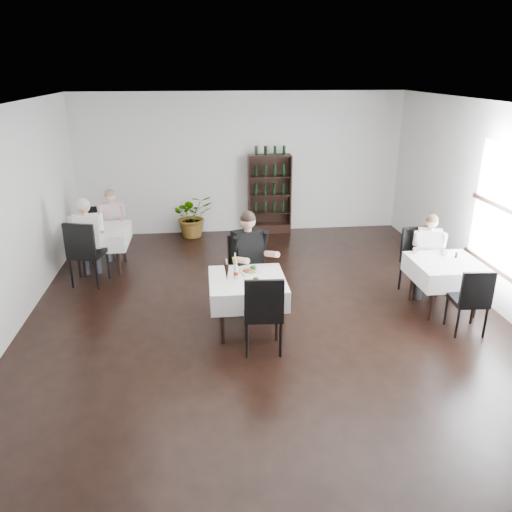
# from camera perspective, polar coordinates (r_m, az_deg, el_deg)

# --- Properties ---
(room_shell) EXTENTS (9.00, 9.00, 9.00)m
(room_shell) POSITION_cam_1_polar(r_m,az_deg,el_deg) (6.57, 1.56, 3.39)
(room_shell) COLOR black
(room_shell) RESTS_ON ground
(wine_shelf) EXTENTS (0.90, 0.28, 1.75)m
(wine_shelf) POSITION_cam_1_polar(r_m,az_deg,el_deg) (10.94, 1.56, 6.99)
(wine_shelf) COLOR black
(wine_shelf) RESTS_ON ground
(main_table) EXTENTS (1.03, 1.03, 0.77)m
(main_table) POSITION_cam_1_polar(r_m,az_deg,el_deg) (6.85, -1.00, -3.72)
(main_table) COLOR black
(main_table) RESTS_ON ground
(left_table) EXTENTS (0.98, 0.98, 0.77)m
(left_table) POSITION_cam_1_polar(r_m,az_deg,el_deg) (9.34, -17.34, 2.12)
(left_table) COLOR black
(left_table) RESTS_ON ground
(right_table) EXTENTS (0.98, 0.98, 0.77)m
(right_table) POSITION_cam_1_polar(r_m,az_deg,el_deg) (7.95, 20.85, -1.59)
(right_table) COLOR black
(right_table) RESTS_ON ground
(potted_tree) EXTENTS (0.99, 0.91, 0.94)m
(potted_tree) POSITION_cam_1_polar(r_m,az_deg,el_deg) (10.83, -7.24, 4.61)
(potted_tree) COLOR #2E5F20
(potted_tree) RESTS_ON ground
(main_chair_far) EXTENTS (0.64, 0.64, 1.13)m
(main_chair_far) POSITION_cam_1_polar(r_m,az_deg,el_deg) (7.51, -0.98, -1.26)
(main_chair_far) COLOR black
(main_chair_far) RESTS_ON ground
(main_chair_near) EXTENTS (0.52, 0.52, 1.07)m
(main_chair_near) POSITION_cam_1_polar(r_m,az_deg,el_deg) (6.30, 0.85, -6.12)
(main_chair_near) COLOR black
(main_chair_near) RESTS_ON ground
(left_chair_far) EXTENTS (0.53, 0.53, 1.00)m
(left_chair_far) POSITION_cam_1_polar(r_m,az_deg,el_deg) (9.92, -17.35, 2.89)
(left_chair_far) COLOR black
(left_chair_far) RESTS_ON ground
(left_chair_near) EXTENTS (0.63, 0.63, 1.13)m
(left_chair_near) POSITION_cam_1_polar(r_m,az_deg,el_deg) (8.70, -18.98, 0.71)
(left_chair_near) COLOR black
(left_chair_near) RESTS_ON ground
(right_chair_far) EXTENTS (0.56, 0.57, 1.06)m
(right_chair_far) POSITION_cam_1_polar(r_m,az_deg,el_deg) (8.44, 18.04, -0.04)
(right_chair_far) COLOR black
(right_chair_far) RESTS_ON ground
(right_chair_near) EXTENTS (0.47, 0.48, 0.97)m
(right_chair_near) POSITION_cam_1_polar(r_m,az_deg,el_deg) (7.35, 23.39, -4.35)
(right_chair_near) COLOR black
(right_chair_near) RESTS_ON ground
(diner_main) EXTENTS (0.69, 0.73, 1.54)m
(diner_main) POSITION_cam_1_polar(r_m,az_deg,el_deg) (7.26, -0.63, 0.10)
(diner_main) COLOR #3A3A41
(diner_main) RESTS_ON ground
(diner_left_far) EXTENTS (0.50, 0.51, 1.31)m
(diner_left_far) POSITION_cam_1_polar(r_m,az_deg,el_deg) (9.87, -16.15, 4.10)
(diner_left_far) COLOR #3A3A41
(diner_left_far) RESTS_ON ground
(diner_left_near) EXTENTS (0.60, 0.62, 1.47)m
(diner_left_near) POSITION_cam_1_polar(r_m,az_deg,el_deg) (8.83, -18.74, 2.51)
(diner_left_near) COLOR #3A3A41
(diner_left_near) RESTS_ON ground
(diner_right_far) EXTENTS (0.57, 0.61, 1.32)m
(diner_right_far) POSITION_cam_1_polar(r_m,az_deg,el_deg) (8.34, 19.14, 0.74)
(diner_right_far) COLOR #3A3A41
(diner_right_far) RESTS_ON ground
(plate_far) EXTENTS (0.35, 0.35, 0.09)m
(plate_far) POSITION_cam_1_polar(r_m,az_deg,el_deg) (6.99, -0.66, -1.71)
(plate_far) COLOR white
(plate_far) RESTS_ON main_table
(plate_near) EXTENTS (0.22, 0.22, 0.07)m
(plate_near) POSITION_cam_1_polar(r_m,az_deg,el_deg) (6.66, -0.29, -2.92)
(plate_near) COLOR white
(plate_near) RESTS_ON main_table
(pilsner_dark) EXTENTS (0.07, 0.07, 0.31)m
(pilsner_dark) POSITION_cam_1_polar(r_m,az_deg,el_deg) (6.67, -3.36, -1.88)
(pilsner_dark) COLOR black
(pilsner_dark) RESTS_ON main_table
(pilsner_lager) EXTENTS (0.08, 0.08, 0.34)m
(pilsner_lager) POSITION_cam_1_polar(r_m,az_deg,el_deg) (6.80, -2.39, -1.26)
(pilsner_lager) COLOR gold
(pilsner_lager) RESTS_ON main_table
(coke_bottle) EXTENTS (0.06, 0.06, 0.25)m
(coke_bottle) POSITION_cam_1_polar(r_m,az_deg,el_deg) (6.74, -2.31, -1.86)
(coke_bottle) COLOR silver
(coke_bottle) RESTS_ON main_table
(napkin_cutlery) EXTENTS (0.24, 0.23, 0.02)m
(napkin_cutlery) POSITION_cam_1_polar(r_m,az_deg,el_deg) (6.60, 0.96, -3.25)
(napkin_cutlery) COLOR black
(napkin_cutlery) RESTS_ON main_table
(pepper_mill) EXTENTS (0.04, 0.04, 0.09)m
(pepper_mill) POSITION_cam_1_polar(r_m,az_deg,el_deg) (8.08, 21.91, 0.09)
(pepper_mill) COLOR black
(pepper_mill) RESTS_ON right_table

